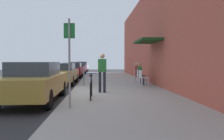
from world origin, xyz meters
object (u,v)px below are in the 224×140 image
parked_car_1 (62,73)px  cafe_chair_1 (140,76)px  parked_car_0 (34,81)px  cafe_chair_0 (142,77)px  parked_car_2 (73,70)px  bicycle_0 (91,88)px  cafe_chair_2 (137,75)px  seated_patron_2 (138,72)px  parking_meter (84,72)px  seated_patron_1 (141,73)px  pedestrian_standing (102,70)px  parked_car_4 (82,66)px  street_sign (69,56)px  parked_car_3 (78,68)px

parked_car_1 → cafe_chair_1: bearing=-20.3°
parked_car_0 → cafe_chair_0: parked_car_0 is taller
parked_car_2 → bicycle_0: (2.07, -12.31, -0.23)m
cafe_chair_2 → seated_patron_2: bearing=-11.0°
parking_meter → seated_patron_1: 3.28m
bicycle_0 → seated_patron_1: bearing=58.6°
cafe_chair_1 → pedestrian_standing: bearing=-126.0°
parked_car_1 → parked_car_4: (0.00, 17.43, 0.02)m
parked_car_2 → seated_patron_1: (4.80, -7.84, 0.11)m
parking_meter → cafe_chair_0: (3.19, -0.41, -0.26)m
pedestrian_standing → parked_car_1: bearing=117.5°
cafe_chair_0 → street_sign: bearing=-121.0°
parked_car_2 → cafe_chair_0: (4.74, -8.64, -0.08)m
parked_car_1 → seated_patron_1: size_ratio=3.41×
seated_patron_1 → cafe_chair_2: size_ratio=1.48×
cafe_chair_1 → cafe_chair_2: bearing=89.9°
cafe_chair_1 → parked_car_2: bearing=121.2°
seated_patron_1 → parking_meter: bearing=-173.2°
bicycle_0 → cafe_chair_1: bearing=59.2°
parked_car_2 → parked_car_3: size_ratio=1.00×
cafe_chair_1 → cafe_chair_2: 0.87m
parked_car_2 → street_sign: (1.50, -14.03, 0.93)m
parked_car_2 → bicycle_0: bearing=-80.5°
street_sign → bicycle_0: bearing=71.6°
cafe_chair_1 → seated_patron_1: bearing=-3.5°
parked_car_2 → parked_car_4: size_ratio=1.00×
cafe_chair_1 → parked_car_0: bearing=-136.7°
parked_car_4 → parking_meter: bearing=-85.5°
parking_meter → pedestrian_standing: 2.86m
parking_meter → cafe_chair_2: size_ratio=1.52×
parked_car_4 → pedestrian_standing: bearing=-83.6°
parked_car_1 → parked_car_3: size_ratio=1.00×
pedestrian_standing → parked_car_0: bearing=-151.0°
seated_patron_2 → pedestrian_standing: pedestrian_standing is taller
bicycle_0 → seated_patron_2: size_ratio=1.33×
parking_meter → seated_patron_2: (3.25, 1.25, -0.07)m
parked_car_3 → cafe_chair_2: (4.74, -12.36, -0.10)m
cafe_chair_1 → bicycle_0: bearing=-120.8°
parked_car_2 → seated_patron_2: bearing=-55.5°
seated_patron_1 → seated_patron_2: bearing=90.0°
parked_car_0 → cafe_chair_2: parked_car_0 is taller
parked_car_0 → parked_car_2: bearing=90.0°
parked_car_3 → cafe_chair_0: (4.74, -14.04, -0.10)m
parked_car_1 → parking_meter: size_ratio=3.33×
parked_car_1 → seated_patron_1: 5.12m
parked_car_4 → cafe_chair_1: (4.74, -19.18, -0.10)m
parked_car_4 → parking_meter: (1.55, -19.58, 0.16)m
parking_meter → parked_car_2: bearing=100.7°
cafe_chair_0 → parking_meter: bearing=172.7°
parked_car_0 → seated_patron_2: (4.80, 5.32, 0.06)m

